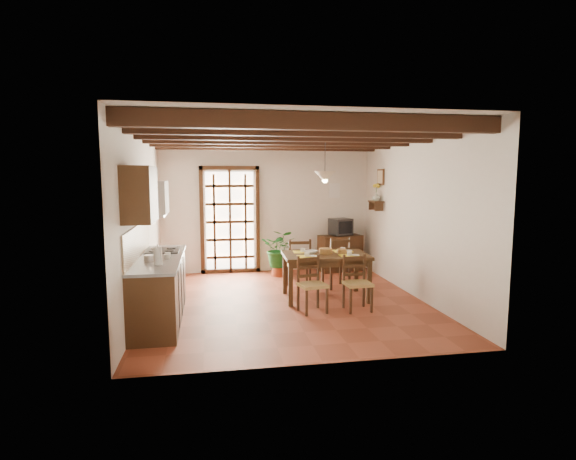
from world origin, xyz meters
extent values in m
plane|color=brown|center=(0.00, 0.00, 0.00)|extent=(5.00, 5.00, 0.00)
cube|color=silver|center=(0.00, 2.50, 1.40)|extent=(4.50, 0.02, 2.80)
cube|color=silver|center=(0.00, -2.50, 1.40)|extent=(4.50, 0.02, 2.80)
cube|color=silver|center=(-2.25, 0.00, 1.40)|extent=(0.02, 5.00, 2.80)
cube|color=silver|center=(2.25, 0.00, 1.40)|extent=(0.02, 5.00, 2.80)
cube|color=white|center=(0.00, 0.00, 2.80)|extent=(4.50, 5.00, 0.02)
cube|color=black|center=(0.00, -2.10, 2.69)|extent=(4.50, 0.14, 0.20)
cube|color=black|center=(0.00, -1.26, 2.69)|extent=(4.50, 0.14, 0.20)
cube|color=black|center=(0.00, -0.42, 2.69)|extent=(4.50, 0.14, 0.20)
cube|color=black|center=(0.00, 0.42, 2.69)|extent=(4.50, 0.14, 0.20)
cube|color=black|center=(0.00, 1.26, 2.69)|extent=(4.50, 0.14, 0.20)
cube|color=black|center=(0.00, 2.10, 2.69)|extent=(4.50, 0.14, 0.20)
cube|color=white|center=(-0.80, 2.49, 1.10)|extent=(1.01, 0.02, 2.11)
cube|color=#341F10|center=(-0.80, 2.44, 2.24)|extent=(1.26, 0.10, 0.08)
cube|color=#341F10|center=(-1.39, 2.44, 1.10)|extent=(0.08, 0.10, 2.28)
cube|color=#341F10|center=(-0.21, 2.44, 1.10)|extent=(0.08, 0.10, 2.28)
cube|color=#341F10|center=(-0.80, 2.42, 1.10)|extent=(1.01, 0.03, 2.02)
cube|color=#341F10|center=(-1.95, -0.60, 0.44)|extent=(0.60, 2.20, 0.88)
cube|color=slate|center=(-1.95, -0.60, 0.90)|extent=(0.64, 2.25, 0.04)
cube|color=tan|center=(-2.23, -0.60, 1.13)|extent=(0.02, 2.20, 0.50)
cube|color=#341F10|center=(-2.08, -1.30, 1.85)|extent=(0.35, 0.80, 0.70)
cube|color=white|center=(-2.05, -0.05, 1.75)|extent=(0.38, 0.60, 0.50)
cube|color=silver|center=(-2.05, -0.05, 1.48)|extent=(0.32, 0.55, 0.04)
cube|color=black|center=(-1.95, -0.05, 0.93)|extent=(0.50, 0.55, 0.02)
cylinder|color=white|center=(-1.90, -1.15, 1.03)|extent=(0.11, 0.11, 0.24)
cylinder|color=silver|center=(-2.05, -0.85, 0.95)|extent=(0.14, 0.14, 0.10)
cube|color=#3B2613|center=(0.69, 0.10, 0.74)|extent=(1.46, 0.98, 0.05)
cube|color=#3B2613|center=(0.69, 0.10, 0.67)|extent=(1.31, 0.88, 0.10)
cube|color=#3B2613|center=(1.36, 0.46, 0.36)|extent=(0.07, 0.07, 0.72)
cube|color=#3B2613|center=(0.07, 0.53, 0.36)|extent=(0.07, 0.07, 0.72)
cube|color=#3B2613|center=(1.32, -0.33, 0.36)|extent=(0.07, 0.07, 0.72)
cube|color=#3B2613|center=(0.03, -0.26, 0.36)|extent=(0.07, 0.07, 0.72)
cube|color=#A08044|center=(0.30, -0.62, 0.42)|extent=(0.46, 0.45, 0.05)
cube|color=#341F10|center=(0.27, -0.46, 0.64)|extent=(0.39, 0.11, 0.43)
cube|color=#341F10|center=(0.30, -0.62, 0.21)|extent=(0.44, 0.42, 0.42)
cube|color=#A08044|center=(1.01, -0.65, 0.42)|extent=(0.41, 0.39, 0.05)
cube|color=#341F10|center=(1.00, -0.49, 0.64)|extent=(0.40, 0.05, 0.43)
cube|color=#341F10|center=(1.01, -0.65, 0.21)|extent=(0.39, 0.37, 0.42)
cube|color=#A08044|center=(0.38, 0.85, 0.47)|extent=(0.46, 0.44, 0.05)
cube|color=#341F10|center=(0.37, 0.68, 0.70)|extent=(0.44, 0.06, 0.48)
cube|color=#341F10|center=(0.38, 0.85, 0.23)|extent=(0.44, 0.42, 0.47)
cube|color=#A08044|center=(1.08, 0.82, 0.47)|extent=(0.51, 0.50, 0.05)
cube|color=#341F10|center=(1.12, 0.64, 0.71)|extent=(0.44, 0.12, 0.48)
cube|color=#341F10|center=(1.08, 0.82, 0.24)|extent=(0.49, 0.47, 0.47)
cube|color=gold|center=(0.34, -0.12, 0.78)|extent=(0.32, 0.24, 0.01)
cube|color=gold|center=(1.05, -0.12, 0.78)|extent=(0.32, 0.24, 0.01)
cube|color=gold|center=(0.34, 0.32, 0.78)|extent=(0.32, 0.24, 0.01)
cube|color=gold|center=(1.05, 0.32, 0.78)|extent=(0.32, 0.24, 0.01)
cylinder|color=olive|center=(0.69, 0.10, 0.83)|extent=(0.22, 0.22, 0.09)
imported|color=white|center=(0.44, 0.16, 0.79)|extent=(0.29, 0.29, 0.05)
cube|color=#341F10|center=(1.58, 2.23, 0.39)|extent=(0.98, 0.58, 0.78)
cube|color=black|center=(1.58, 2.23, 0.97)|extent=(0.51, 0.49, 0.36)
cube|color=black|center=(1.58, 2.04, 0.97)|extent=(0.33, 0.12, 0.27)
cube|color=white|center=(1.50, 2.48, 1.75)|extent=(0.25, 0.03, 0.32)
cone|color=maroon|center=(0.20, 1.97, 0.11)|extent=(0.39, 0.39, 0.24)
imported|color=#144C19|center=(0.20, 1.97, 0.57)|extent=(2.27, 2.12, 2.05)
cube|color=#341F10|center=(2.14, 1.60, 1.55)|extent=(0.20, 0.42, 0.03)
cube|color=#341F10|center=(2.14, 1.43, 1.46)|extent=(0.18, 0.03, 0.18)
cube|color=#341F10|center=(2.14, 1.77, 1.46)|extent=(0.18, 0.03, 0.18)
imported|color=#B2BFB2|center=(2.14, 1.60, 1.65)|extent=(0.15, 0.15, 0.15)
sphere|color=gold|center=(2.14, 1.60, 1.86)|extent=(0.14, 0.14, 0.14)
cylinder|color=#144C19|center=(2.14, 1.60, 1.71)|extent=(0.01, 0.01, 0.28)
cube|color=brown|center=(2.23, 1.60, 2.05)|extent=(0.03, 0.32, 0.32)
cube|color=#C3B292|center=(2.21, 1.60, 2.05)|extent=(0.01, 0.26, 0.26)
cylinder|color=black|center=(0.69, 0.20, 2.45)|extent=(0.01, 0.01, 0.70)
cone|color=beige|center=(0.69, 0.20, 2.08)|extent=(0.36, 0.36, 0.14)
sphere|color=#FFD88C|center=(0.69, 0.20, 2.00)|extent=(0.09, 0.09, 0.09)
camera|label=1|loc=(-1.21, -7.14, 2.08)|focal=28.00mm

